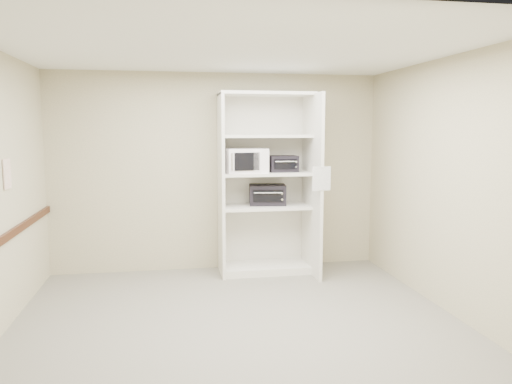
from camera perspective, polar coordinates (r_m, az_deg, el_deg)
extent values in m
cube|color=slate|center=(5.26, -2.14, -14.45)|extent=(4.50, 4.00, 0.01)
cube|color=white|center=(4.95, -2.30, 16.00)|extent=(4.50, 4.00, 0.01)
cube|color=#C3B892|center=(6.90, -4.45, 2.27)|extent=(4.50, 0.02, 2.70)
cube|color=#C3B892|center=(2.98, 2.97, -4.28)|extent=(4.50, 0.02, 2.70)
cube|color=#C3B892|center=(5.68, 20.89, 0.75)|extent=(0.02, 4.00, 2.70)
cube|color=silver|center=(6.60, -4.00, 0.74)|extent=(0.04, 0.60, 2.40)
cube|color=silver|center=(6.69, 6.42, 0.79)|extent=(0.04, 0.90, 2.40)
cube|color=silver|center=(6.99, 0.64, 1.11)|extent=(1.24, 0.02, 2.40)
cube|color=silver|center=(6.93, 1.06, -8.63)|extent=(1.16, 0.56, 0.10)
cube|color=silver|center=(6.75, 1.08, -1.67)|extent=(1.16, 0.56, 0.04)
cube|color=silver|center=(6.70, 1.09, 2.13)|extent=(1.16, 0.56, 0.04)
cube|color=silver|center=(6.67, 1.10, 6.42)|extent=(1.16, 0.56, 0.04)
cube|color=silver|center=(6.69, 1.11, 11.13)|extent=(1.24, 0.60, 0.04)
cube|color=white|center=(6.58, -1.24, 3.61)|extent=(0.57, 0.46, 0.32)
cube|color=black|center=(6.73, 3.08, 3.25)|extent=(0.38, 0.29, 0.22)
cube|color=black|center=(6.79, 1.31, -0.30)|extent=(0.53, 0.43, 0.27)
cube|color=white|center=(6.24, 7.50, 1.53)|extent=(0.23, 0.02, 0.29)
cube|color=white|center=(5.52, -26.57, 1.87)|extent=(0.01, 0.21, 0.30)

